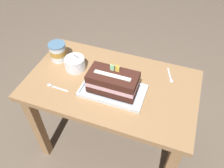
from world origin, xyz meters
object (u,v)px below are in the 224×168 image
(foil_tray, at_px, (113,91))
(serving_spoon_near_tray, at_px, (171,79))
(ice_cream_tub, at_px, (58,52))
(birthday_cake, at_px, (113,82))
(serving_spoon_by_bowls, at_px, (53,86))
(bowl_stack, at_px, (75,64))

(foil_tray, distance_m, serving_spoon_near_tray, 0.37)
(ice_cream_tub, xyz_separation_m, serving_spoon_near_tray, (0.75, 0.06, -0.06))
(foil_tray, height_order, birthday_cake, birthday_cake)
(birthday_cake, bearing_deg, serving_spoon_by_bowls, -166.58)
(birthday_cake, bearing_deg, foil_tray, -90.00)
(bowl_stack, distance_m, serving_spoon_by_bowls, 0.21)
(ice_cream_tub, height_order, serving_spoon_near_tray, ice_cream_tub)
(bowl_stack, height_order, serving_spoon_by_bowls, bowl_stack)
(bowl_stack, xyz_separation_m, serving_spoon_by_bowls, (-0.06, -0.20, -0.04))
(ice_cream_tub, height_order, serving_spoon_by_bowls, ice_cream_tub)
(birthday_cake, bearing_deg, bowl_stack, 159.40)
(foil_tray, height_order, bowl_stack, bowl_stack)
(bowl_stack, distance_m, ice_cream_tub, 0.16)
(bowl_stack, height_order, ice_cream_tub, bowl_stack)
(serving_spoon_by_bowls, bearing_deg, bowl_stack, 74.17)
(birthday_cake, relative_size, ice_cream_tub, 2.28)
(serving_spoon_near_tray, bearing_deg, ice_cream_tub, -175.42)
(birthday_cake, height_order, serving_spoon_near_tray, birthday_cake)
(birthday_cake, bearing_deg, ice_cream_tub, 160.19)
(foil_tray, xyz_separation_m, bowl_stack, (-0.30, 0.11, 0.03))
(bowl_stack, bearing_deg, serving_spoon_near_tray, 10.18)
(serving_spoon_near_tray, distance_m, serving_spoon_by_bowls, 0.73)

